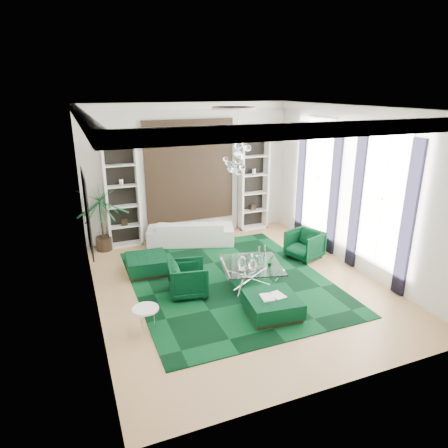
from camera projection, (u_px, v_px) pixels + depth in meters
name	position (u px, v px, depth m)	size (l,w,h in m)	color
floor	(238.00, 284.00, 8.93)	(6.00, 7.00, 0.02)	tan
ceiling	(240.00, 107.00, 7.69)	(6.00, 7.00, 0.02)	white
wall_back	(189.00, 171.00, 11.39)	(6.00, 0.02, 3.80)	silver
wall_front	(347.00, 269.00, 5.22)	(6.00, 0.02, 3.80)	silver
wall_left	(87.00, 219.00, 7.25)	(0.02, 7.00, 3.80)	silver
wall_right	(356.00, 189.00, 9.36)	(0.02, 7.00, 3.80)	silver
crown_molding	(240.00, 113.00, 7.73)	(6.00, 7.00, 0.18)	white
ceiling_medallion	(234.00, 108.00, 7.97)	(0.90, 0.90, 0.05)	white
tapestry	(190.00, 171.00, 11.35)	(2.50, 0.06, 2.80)	black
shelving_left	(122.00, 196.00, 10.69)	(0.90, 0.38, 2.80)	white
shelving_right	(253.00, 184.00, 12.06)	(0.90, 0.38, 2.80)	white
painting	(88.00, 212.00, 7.81)	(0.04, 1.30, 1.60)	black
window_near	(383.00, 199.00, 8.57)	(0.03, 1.10, 2.90)	white
curtain_near_a	(408.00, 220.00, 7.95)	(0.07, 0.30, 3.25)	black
curtain_near_b	(356.00, 201.00, 9.32)	(0.07, 0.30, 3.25)	black
window_far	(318.00, 177.00, 10.68)	(0.03, 1.10, 2.90)	white
curtain_far_a	(334.00, 193.00, 10.06)	(0.07, 0.30, 3.25)	black
curtain_far_b	(301.00, 180.00, 11.43)	(0.07, 0.30, 3.25)	black
rug	(230.00, 281.00, 9.05)	(4.20, 5.00, 0.02)	black
sofa	(191.00, 232.00, 11.16)	(2.37, 0.93, 0.69)	silver
armchair_left	(188.00, 279.00, 8.37)	(0.77, 0.79, 0.72)	black
armchair_right	(305.00, 245.00, 10.19)	(0.77, 0.79, 0.72)	black
coffee_table	(251.00, 273.00, 8.92)	(1.30, 1.30, 0.45)	white
ottoman_side	(147.00, 265.00, 9.40)	(0.93, 0.93, 0.41)	black
ottoman_front	(272.00, 306.00, 7.65)	(0.97, 0.97, 0.39)	black
book	(272.00, 296.00, 7.58)	(0.47, 0.31, 0.03)	white
side_table	(146.00, 320.00, 7.12)	(0.47, 0.47, 0.46)	white
palm	(101.00, 210.00, 10.43)	(1.40, 1.40, 2.25)	#144C25
chandelier	(238.00, 156.00, 8.01)	(0.85, 0.85, 0.76)	white
table_plant	(270.00, 261.00, 8.68)	(0.15, 0.12, 0.27)	#144C25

